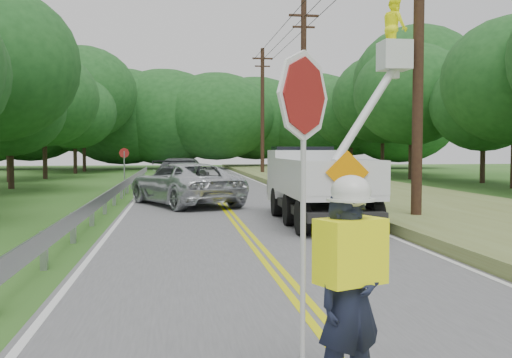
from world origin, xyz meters
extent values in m
plane|color=#225015|center=(0.00, 0.00, 0.00)|extent=(140.00, 140.00, 0.00)
cube|color=#555558|center=(0.00, 14.00, 0.01)|extent=(7.20, 96.00, 0.02)
cube|color=#DBDA05|center=(-0.10, 14.00, 0.02)|extent=(0.12, 96.00, 0.00)
cube|color=#DBDA05|center=(0.10, 14.00, 0.02)|extent=(0.12, 96.00, 0.00)
cube|color=silver|center=(-3.45, 14.00, 0.02)|extent=(0.12, 96.00, 0.00)
cube|color=silver|center=(3.45, 14.00, 0.02)|extent=(0.12, 96.00, 0.00)
cube|color=gray|center=(-4.10, 4.00, 0.35)|extent=(0.12, 0.14, 0.70)
cube|color=gray|center=(-4.10, 7.00, 0.35)|extent=(0.12, 0.14, 0.70)
cube|color=gray|center=(-4.10, 10.00, 0.35)|extent=(0.12, 0.14, 0.70)
cube|color=gray|center=(-4.10, 13.00, 0.35)|extent=(0.12, 0.14, 0.70)
cube|color=gray|center=(-4.10, 16.00, 0.35)|extent=(0.12, 0.14, 0.70)
cube|color=gray|center=(-4.10, 19.00, 0.35)|extent=(0.12, 0.14, 0.70)
cube|color=gray|center=(-4.10, 22.00, 0.35)|extent=(0.12, 0.14, 0.70)
cube|color=gray|center=(-4.10, 25.00, 0.35)|extent=(0.12, 0.14, 0.70)
cube|color=gray|center=(-4.10, 28.00, 0.35)|extent=(0.12, 0.14, 0.70)
cube|color=gray|center=(-4.10, 31.00, 0.35)|extent=(0.12, 0.14, 0.70)
cube|color=gray|center=(-4.10, 34.00, 0.35)|extent=(0.12, 0.14, 0.70)
cube|color=gray|center=(-4.10, 37.00, 0.35)|extent=(0.12, 0.14, 0.70)
cube|color=gray|center=(-4.00, 15.00, 0.60)|extent=(0.05, 48.00, 0.34)
cylinder|color=black|center=(5.00, 9.00, 5.00)|extent=(0.30, 0.30, 10.00)
cylinder|color=black|center=(5.00, 24.00, 5.00)|extent=(0.30, 0.30, 10.00)
cube|color=black|center=(5.00, 24.00, 9.20)|extent=(1.60, 0.12, 0.12)
cube|color=black|center=(5.00, 24.00, 8.60)|extent=(1.20, 0.10, 0.10)
cylinder|color=black|center=(5.00, 39.00, 5.00)|extent=(0.30, 0.30, 10.00)
cube|color=black|center=(5.00, 39.00, 9.20)|extent=(1.60, 0.12, 0.12)
cube|color=black|center=(5.00, 39.00, 8.60)|extent=(1.20, 0.10, 0.10)
cube|color=olive|center=(7.10, 14.00, 0.15)|extent=(7.00, 96.00, 0.30)
cylinder|color=#332319|center=(-10.55, 26.15, 1.27)|extent=(0.32, 0.32, 2.53)
ellipsoid|color=#1A481B|center=(-10.55, 26.15, 4.36)|extent=(5.91, 5.91, 5.20)
cylinder|color=#332319|center=(-12.45, 32.84, 1.32)|extent=(0.32, 0.32, 2.63)
ellipsoid|color=#1A481B|center=(-12.45, 32.84, 4.53)|extent=(6.14, 6.14, 5.40)
cylinder|color=#332319|center=(-11.02, 36.62, 1.66)|extent=(0.32, 0.32, 3.31)
ellipsoid|color=#1A481B|center=(-11.02, 36.62, 5.70)|extent=(7.73, 7.73, 6.80)
cylinder|color=#332319|center=(-10.39, 45.44, 1.53)|extent=(0.32, 0.32, 3.07)
ellipsoid|color=#1A481B|center=(-10.39, 45.44, 5.28)|extent=(7.15, 7.15, 6.29)
cylinder|color=#332319|center=(-10.27, 49.68, 2.12)|extent=(0.32, 0.32, 4.24)
ellipsoid|color=#1A481B|center=(-10.27, 49.68, 7.30)|extent=(9.90, 9.90, 8.71)
cylinder|color=#332319|center=(17.34, 27.78, 1.43)|extent=(0.32, 0.32, 2.86)
ellipsoid|color=#1A481B|center=(17.34, 27.78, 4.93)|extent=(6.68, 6.68, 5.88)
cylinder|color=#332319|center=(14.62, 32.63, 1.73)|extent=(0.32, 0.32, 3.46)
ellipsoid|color=#1A481B|center=(14.62, 32.63, 5.96)|extent=(8.08, 8.08, 7.11)
cylinder|color=#332319|center=(16.64, 36.36, 2.11)|extent=(0.32, 0.32, 4.21)
ellipsoid|color=#1A481B|center=(16.64, 36.36, 7.26)|extent=(9.83, 9.83, 8.65)
cylinder|color=#332319|center=(15.81, 41.66, 1.86)|extent=(0.32, 0.32, 3.72)
ellipsoid|color=#1A481B|center=(15.81, 41.66, 6.40)|extent=(8.67, 8.67, 7.63)
cylinder|color=#332319|center=(14.45, 46.28, 1.60)|extent=(0.32, 0.32, 3.20)
ellipsoid|color=#1A481B|center=(14.45, 46.28, 5.51)|extent=(7.46, 7.46, 6.57)
ellipsoid|color=#1A481B|center=(-17.04, 57.94, 5.50)|extent=(12.48, 9.36, 9.36)
ellipsoid|color=#1A481B|center=(-12.14, 57.28, 5.50)|extent=(9.85, 7.39, 7.39)
ellipsoid|color=#1A481B|center=(-7.32, 56.41, 5.50)|extent=(13.43, 10.07, 10.07)
ellipsoid|color=#1A481B|center=(-2.99, 56.15, 5.50)|extent=(13.40, 10.05, 10.05)
ellipsoid|color=#1A481B|center=(2.46, 54.40, 5.50)|extent=(12.12, 9.09, 9.09)
ellipsoid|color=#1A481B|center=(7.06, 57.79, 5.50)|extent=(12.19, 9.14, 9.14)
ellipsoid|color=#1A481B|center=(13.51, 56.98, 5.50)|extent=(13.29, 9.97, 9.97)
ellipsoid|color=#1A481B|center=(17.44, 56.09, 5.50)|extent=(10.98, 8.24, 8.24)
ellipsoid|color=#1A481B|center=(22.13, 54.07, 5.50)|extent=(12.96, 9.72, 9.72)
imported|color=#191E33|center=(-0.31, -2.13, 0.92)|extent=(0.77, 0.65, 1.79)
cube|color=#F8FF13|center=(-0.31, -2.13, 1.32)|extent=(0.64, 0.53, 0.54)
ellipsoid|color=white|center=(-0.31, -2.13, 1.82)|extent=(0.33, 0.33, 0.27)
cylinder|color=#B7B7B7|center=(-0.75, -2.26, 1.28)|extent=(0.04, 0.04, 2.51)
cylinder|color=maroon|center=(-0.75, -2.26, 2.59)|extent=(0.52, 0.54, 0.72)
cylinder|color=black|center=(1.35, 7.36, 0.47)|extent=(0.30, 0.90, 0.89)
cylinder|color=black|center=(3.21, 7.33, 0.47)|extent=(0.30, 0.90, 0.89)
cylinder|color=black|center=(1.38, 9.22, 0.47)|extent=(0.30, 0.90, 0.89)
cylinder|color=black|center=(3.25, 9.19, 0.47)|extent=(0.30, 0.90, 0.89)
cylinder|color=black|center=(1.42, 11.55, 0.47)|extent=(0.30, 0.90, 0.89)
cylinder|color=black|center=(3.29, 11.52, 0.47)|extent=(0.30, 0.90, 0.89)
cube|color=black|center=(2.32, 9.49, 0.53)|extent=(2.06, 6.00, 0.23)
cube|color=white|center=(2.31, 8.83, 1.00)|extent=(2.22, 4.32, 0.21)
cube|color=white|center=(1.26, 8.85, 1.46)|extent=(0.13, 4.29, 0.84)
cube|color=white|center=(3.36, 8.82, 1.46)|extent=(0.13, 4.29, 0.84)
cube|color=white|center=(2.27, 6.71, 1.46)|extent=(2.14, 0.09, 0.84)
cube|color=white|center=(2.36, 12.00, 1.28)|extent=(2.13, 1.81, 1.68)
cube|color=black|center=(2.37, 12.19, 1.88)|extent=(1.88, 1.24, 0.70)
cube|color=white|center=(2.29, 7.81, 1.46)|extent=(0.85, 0.85, 0.75)
cube|color=white|center=(4.30, 9.00, 4.75)|extent=(0.79, 0.79, 0.79)
imported|color=#F8FF13|center=(4.30, 9.00, 5.52)|extent=(0.62, 0.80, 1.65)
cube|color=orange|center=(2.27, 6.64, 1.60)|extent=(1.05, 0.06, 1.05)
imported|color=silver|center=(-1.44, 15.64, 0.83)|extent=(4.76, 6.38, 1.61)
imported|color=#3B3F42|center=(-1.44, 22.88, 0.86)|extent=(3.17, 6.06, 1.68)
cylinder|color=gray|center=(-4.12, 20.75, 1.03)|extent=(0.06, 0.06, 2.06)
cylinder|color=maroon|center=(-4.12, 20.75, 1.96)|extent=(0.46, 0.13, 0.47)
camera|label=1|loc=(-1.74, -6.82, 2.18)|focal=41.20mm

